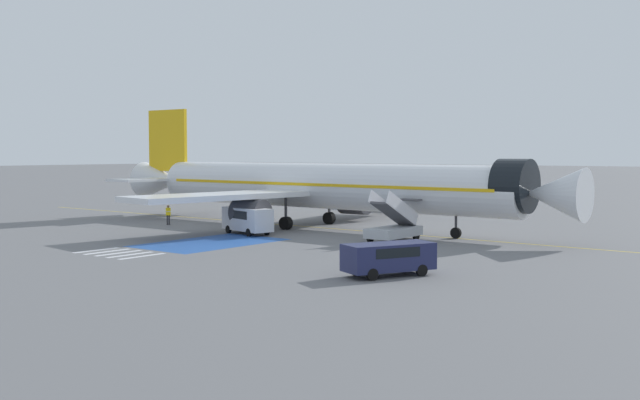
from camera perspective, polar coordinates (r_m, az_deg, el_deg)
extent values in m
plane|color=slate|center=(64.68, 1.66, -2.19)|extent=(600.00, 600.00, 0.00)
cube|color=gold|center=(65.14, 0.28, -2.14)|extent=(80.52, 0.57, 0.01)
cube|color=#2856A8|center=(55.16, -8.37, -3.24)|extent=(6.59, 10.65, 0.01)
cube|color=silver|center=(52.68, -16.66, -3.68)|extent=(0.44, 3.60, 0.01)
cube|color=silver|center=(51.71, -15.89, -3.80)|extent=(0.44, 3.60, 0.01)
cube|color=silver|center=(50.75, -15.09, -3.93)|extent=(0.44, 3.60, 0.01)
cube|color=silver|center=(49.80, -14.26, -4.06)|extent=(0.44, 3.60, 0.01)
cube|color=silver|center=(48.87, -13.40, -4.19)|extent=(0.44, 3.60, 0.01)
cylinder|color=silver|center=(64.87, 0.28, 1.08)|extent=(36.54, 4.09, 3.92)
cone|color=silver|center=(54.87, 17.43, 0.43)|extent=(4.33, 3.86, 3.84)
cone|color=silver|center=(79.58, -11.91, 1.48)|extent=(5.90, 3.79, 3.77)
cylinder|color=black|center=(55.94, 14.62, 1.04)|extent=(2.37, 3.97, 3.96)
cube|color=#EAB214|center=(64.86, 0.28, 1.25)|extent=(33.62, 4.16, 0.24)
cube|color=silver|center=(73.95, 2.32, 0.94)|extent=(7.06, 17.22, 0.44)
cylinder|color=#38383D|center=(71.95, 2.66, -0.22)|extent=(2.88, 2.22, 2.21)
cube|color=silver|center=(60.59, -7.35, 0.30)|extent=(6.91, 17.20, 0.44)
cylinder|color=#38383D|center=(60.63, -5.33, -0.96)|extent=(2.88, 2.22, 2.21)
cube|color=#EAB214|center=(78.86, -11.54, 4.46)|extent=(5.49, 0.39, 6.29)
cube|color=silver|center=(80.94, -9.23, 1.69)|extent=(3.56, 6.29, 0.24)
cube|color=silver|center=(76.07, -13.34, 1.51)|extent=(3.56, 6.29, 0.24)
cylinder|color=#38383D|center=(58.09, 10.33, -1.09)|extent=(0.20, 0.20, 2.85)
cylinder|color=black|center=(58.23, 10.31, -2.48)|extent=(0.84, 0.28, 0.84)
cylinder|color=#38383D|center=(68.44, 0.71, -0.34)|extent=(0.24, 0.24, 2.52)
cylinder|color=black|center=(68.54, 0.71, -1.39)|extent=(1.10, 0.61, 1.10)
cylinder|color=#38383D|center=(63.68, -2.62, -0.64)|extent=(0.24, 0.24, 2.52)
cylinder|color=black|center=(63.79, -2.62, -1.77)|extent=(1.10, 0.61, 1.10)
cube|color=#ADB2BA|center=(55.62, 5.63, -2.44)|extent=(2.22, 4.81, 0.70)
cylinder|color=black|center=(57.56, 5.73, -2.58)|extent=(0.22, 0.70, 0.70)
cylinder|color=black|center=(56.60, 7.34, -2.70)|extent=(0.22, 0.70, 0.70)
cylinder|color=black|center=(54.76, 3.86, -2.89)|extent=(0.22, 0.70, 0.70)
cylinder|color=black|center=(53.75, 5.51, -3.03)|extent=(0.22, 0.70, 0.70)
cube|color=#4C4C51|center=(55.49, 5.64, -1.09)|extent=(1.45, 4.15, 2.07)
cube|color=#4C4C51|center=(57.36, 6.86, 0.02)|extent=(1.66, 1.11, 0.12)
cube|color=silver|center=(55.87, 4.97, -0.57)|extent=(0.08, 4.49, 2.78)
cube|color=silver|center=(55.05, 6.32, -0.64)|extent=(0.08, 4.49, 2.78)
cube|color=#38383D|center=(86.46, 5.63, -0.20)|extent=(8.74, 3.56, 0.60)
cube|color=silver|center=(88.28, 3.19, 0.22)|extent=(2.17, 2.60, 1.60)
cube|color=black|center=(88.70, 2.65, 0.44)|extent=(0.29, 1.99, 0.70)
cylinder|color=#B7BCC4|center=(86.22, 5.86, 0.77)|extent=(6.10, 3.07, 2.34)
cylinder|color=gold|center=(86.22, 5.86, 0.77)|extent=(0.65, 2.41, 2.39)
cylinder|color=black|center=(87.10, 3.05, -0.36)|extent=(0.99, 0.40, 0.96)
cylinder|color=black|center=(89.21, 3.76, -0.26)|extent=(0.99, 0.40, 0.96)
cylinder|color=black|center=(85.21, 5.57, -0.46)|extent=(0.99, 0.40, 0.96)
cylinder|color=black|center=(87.36, 6.24, -0.36)|extent=(0.99, 0.40, 0.96)
cylinder|color=black|center=(84.24, 7.02, -0.52)|extent=(0.99, 0.40, 0.96)
cylinder|color=black|center=(86.41, 7.66, -0.42)|extent=(0.99, 0.40, 0.96)
cube|color=#1E234C|center=(40.13, 5.25, -4.32)|extent=(3.84, 5.26, 1.44)
cube|color=black|center=(40.09, 5.25, -3.87)|extent=(2.91, 3.27, 0.52)
cylinder|color=black|center=(38.72, 4.00, -5.68)|extent=(0.46, 0.66, 0.64)
cylinder|color=black|center=(40.22, 2.73, -5.33)|extent=(0.46, 0.66, 0.64)
cylinder|color=black|center=(40.33, 7.75, -5.33)|extent=(0.46, 0.66, 0.64)
cylinder|color=black|center=(41.77, 6.40, -5.01)|extent=(0.46, 0.66, 0.64)
cube|color=silver|center=(60.43, -5.56, -1.45)|extent=(5.31, 2.99, 1.80)
cube|color=black|center=(60.40, -5.56, -1.08)|extent=(3.13, 2.47, 0.65)
cylinder|color=black|center=(59.67, -4.08, -2.38)|extent=(0.67, 0.35, 0.64)
cylinder|color=black|center=(58.77, -5.44, -2.48)|extent=(0.67, 0.35, 0.64)
cylinder|color=black|center=(62.27, -5.66, -2.13)|extent=(0.67, 0.35, 0.64)
cylinder|color=black|center=(61.41, -6.98, -2.23)|extent=(0.67, 0.35, 0.64)
cylinder|color=#2D2D33|center=(65.90, -6.83, -1.75)|extent=(0.14, 0.14, 0.81)
cylinder|color=#2D2D33|center=(65.76, -6.75, -1.76)|extent=(0.14, 0.14, 0.81)
cube|color=yellow|center=(65.77, -6.79, -1.12)|extent=(0.45, 0.30, 0.64)
cube|color=silver|center=(65.77, -6.79, -1.12)|extent=(0.47, 0.31, 0.06)
sphere|color=tan|center=(65.73, -6.79, -0.75)|extent=(0.22, 0.22, 0.22)
cylinder|color=#2D2D33|center=(69.22, -11.41, -1.51)|extent=(0.14, 0.14, 0.87)
cylinder|color=#2D2D33|center=(69.20, -11.55, -1.51)|extent=(0.14, 0.14, 0.87)
cube|color=yellow|center=(69.14, -11.49, -0.86)|extent=(0.42, 0.47, 0.69)
cube|color=silver|center=(69.14, -11.49, -0.86)|extent=(0.44, 0.48, 0.06)
sphere|color=brown|center=(69.11, -11.50, -0.48)|extent=(0.24, 0.24, 0.24)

